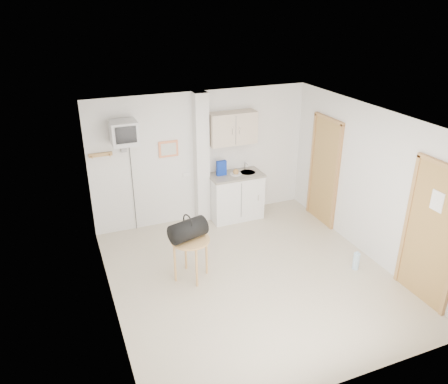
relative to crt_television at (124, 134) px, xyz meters
name	(u,v)px	position (x,y,z in m)	size (l,w,h in m)	color
ground	(251,277)	(1.45, -2.02, -1.94)	(4.50, 4.50, 0.00)	#C0B297
room_envelope	(266,183)	(1.69, -1.93, -0.40)	(4.24, 4.54, 2.55)	white
kitchenette	(235,179)	(2.02, -0.02, -1.13)	(1.03, 0.58, 2.10)	white
crt_television	(124,134)	(0.00, 0.00, 0.00)	(0.44, 0.45, 2.15)	slate
round_table	(190,245)	(0.58, -1.67, -1.35)	(0.60, 0.60, 0.69)	tan
duffel_bag	(188,230)	(0.56, -1.66, -1.09)	(0.62, 0.45, 0.41)	black
water_bottle	(356,261)	(3.11, -2.45, -1.79)	(0.11, 0.11, 0.32)	#AAD1EC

